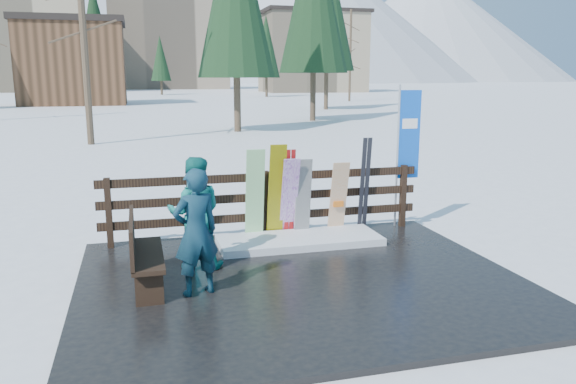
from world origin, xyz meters
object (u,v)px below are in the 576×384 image
object	(u,v)px
snowboard_5	(338,198)
rental_flag	(406,140)
person_back	(195,213)
snowboard_2	(276,192)
person_front	(196,232)
snowboard_1	(255,195)
snowboard_3	(289,198)
snowboard_4	(303,198)
bench	(141,251)
snowboard_0	(197,205)

from	to	relation	value
snowboard_5	rental_flag	world-z (taller)	rental_flag
rental_flag	person_back	xyz separation A→B (m)	(-4.00, -1.39, -0.79)
snowboard_2	person_front	world-z (taller)	snowboard_2
snowboard_1	rental_flag	distance (m)	3.01
snowboard_2	snowboard_3	size ratio (longest dim) A/B	1.16
snowboard_3	snowboard_4	world-z (taller)	snowboard_3
snowboard_2	snowboard_4	world-z (taller)	snowboard_2
rental_flag	person_front	world-z (taller)	rental_flag
snowboard_2	person_front	size ratio (longest dim) A/B	1.03
bench	person_back	size ratio (longest dim) A/B	0.92
rental_flag	snowboard_2	bearing A→B (deg)	-173.87
bench	snowboard_1	bearing A→B (deg)	43.29
snowboard_1	person_front	size ratio (longest dim) A/B	0.97
person_front	snowboard_1	bearing A→B (deg)	-136.06
snowboard_0	snowboard_3	distance (m)	1.57
rental_flag	person_front	distance (m)	4.81
rental_flag	person_back	size ratio (longest dim) A/B	1.59
snowboard_4	person_back	xyz separation A→B (m)	(-1.95, -1.12, 0.13)
snowboard_4	person_front	bearing A→B (deg)	-133.58
snowboard_5	snowboard_4	bearing A→B (deg)	-180.00
bench	person_back	world-z (taller)	person_back
snowboard_0	person_front	xyz separation A→B (m)	(-0.23, -2.15, 0.14)
snowboard_4	bench	bearing A→B (deg)	-146.96
snowboard_4	snowboard_2	bearing A→B (deg)	180.00
snowboard_5	rental_flag	bearing A→B (deg)	10.93
snowboard_0	rental_flag	bearing A→B (deg)	4.00
snowboard_1	snowboard_4	distance (m)	0.85
snowboard_4	snowboard_5	bearing A→B (deg)	0.00
snowboard_5	rental_flag	size ratio (longest dim) A/B	0.51
person_front	bench	bearing A→B (deg)	-46.03
bench	snowboard_0	bearing A→B (deg)	62.93
bench	person_back	bearing A→B (deg)	40.20
snowboard_2	person_back	xyz separation A→B (m)	(-1.48, -1.12, -0.01)
person_front	person_back	xyz separation A→B (m)	(0.09, 1.03, -0.00)
snowboard_0	person_front	world-z (taller)	person_front
snowboard_4	person_back	size ratio (longest dim) A/B	0.85
snowboard_2	person_back	distance (m)	1.86
snowboard_2	snowboard_4	bearing A→B (deg)	0.00
snowboard_1	person_back	bearing A→B (deg)	-134.74
bench	snowboard_4	xyz separation A→B (m)	(2.72, 1.77, 0.17)
snowboard_1	snowboard_2	distance (m)	0.37
snowboard_5	person_back	distance (m)	2.83
snowboard_4	person_front	distance (m)	2.97
snowboard_2	person_front	xyz separation A→B (m)	(-1.57, -2.15, -0.01)
snowboard_4	snowboard_5	xyz separation A→B (m)	(0.64, 0.00, -0.04)
snowboard_5	person_front	world-z (taller)	person_front
snowboard_4	snowboard_5	distance (m)	0.65
bench	rental_flag	size ratio (longest dim) A/B	0.58
person_front	person_back	size ratio (longest dim) A/B	1.00
rental_flag	person_back	bearing A→B (deg)	-160.81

